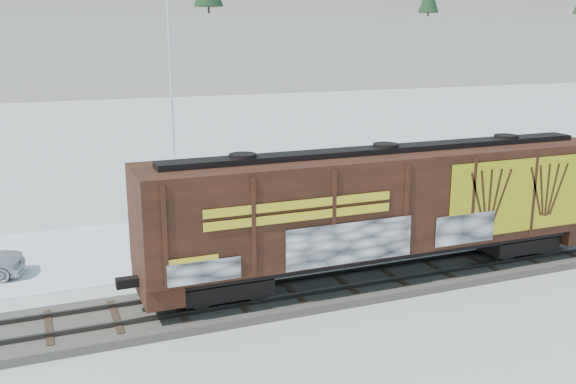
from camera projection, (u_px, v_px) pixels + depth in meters
name	position (u px, v px, depth m)	size (l,w,h in m)	color
ground	(290.00, 297.00, 22.60)	(500.00, 500.00, 0.00)	white
rail_track	(290.00, 293.00, 22.57)	(50.00, 3.40, 0.43)	#59544C
parking_strip	(228.00, 236.00, 29.35)	(40.00, 8.00, 0.03)	white
hillside	(56.00, 10.00, 144.90)	(360.00, 110.00, 93.00)	white
hopper_railcar	(384.00, 204.00, 23.21)	(17.76, 3.06, 4.70)	black
flagpole	(174.00, 110.00, 33.93)	(2.30, 0.90, 13.39)	silver
car_white	(337.00, 205.00, 31.94)	(1.43, 4.10, 1.35)	white
car_dark	(427.00, 205.00, 32.19)	(1.78, 4.37, 1.27)	#202328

